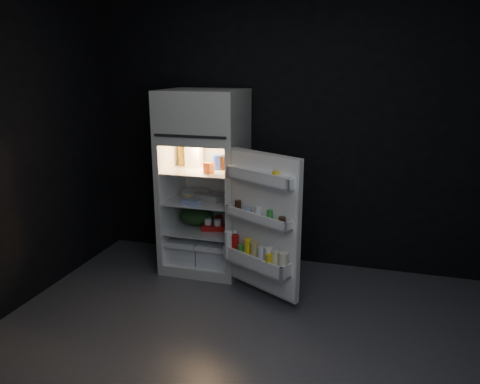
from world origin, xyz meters
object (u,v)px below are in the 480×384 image
(refrigerator, at_px, (205,175))
(fridge_door, at_px, (261,227))
(yogurt_tray, at_px, (214,227))
(milk_jug, at_px, (194,155))
(egg_carton, at_px, (207,198))

(refrigerator, relative_size, fridge_door, 1.46)
(fridge_door, bearing_deg, yogurt_tray, 141.61)
(refrigerator, height_order, yogurt_tray, refrigerator)
(refrigerator, height_order, milk_jug, refrigerator)
(refrigerator, bearing_deg, yogurt_tray, -38.20)
(yogurt_tray, bearing_deg, fridge_door, -52.77)
(fridge_door, xyz_separation_m, yogurt_tray, (-0.59, 0.47, -0.23))
(egg_carton, bearing_deg, yogurt_tray, 50.36)
(milk_jug, bearing_deg, refrigerator, -9.14)
(fridge_door, height_order, egg_carton, fridge_door)
(egg_carton, xyz_separation_m, yogurt_tray, (0.05, 0.03, -0.31))
(refrigerator, distance_m, egg_carton, 0.24)
(milk_jug, relative_size, yogurt_tray, 1.05)
(egg_carton, height_order, yogurt_tray, egg_carton)
(egg_carton, distance_m, yogurt_tray, 0.32)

